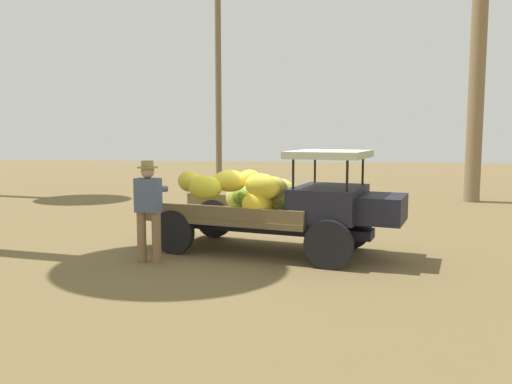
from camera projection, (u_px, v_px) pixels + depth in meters
The scene contains 3 objects.
ground_plane at pixel (277, 249), 9.62m from camera, with size 60.00×60.00×0.00m, color brown.
truck at pixel (283, 202), 9.19m from camera, with size 4.66×2.65×1.83m.
farmer at pixel (148, 205), 8.53m from camera, with size 0.53×0.47×1.68m.
Camera 1 is at (0.80, -9.42, 2.11)m, focal length 36.60 mm.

